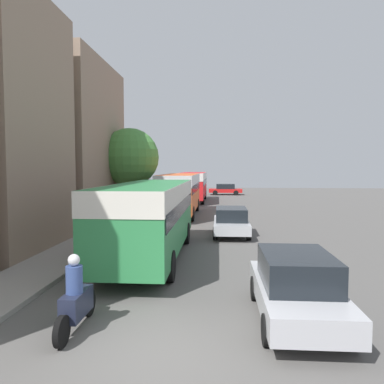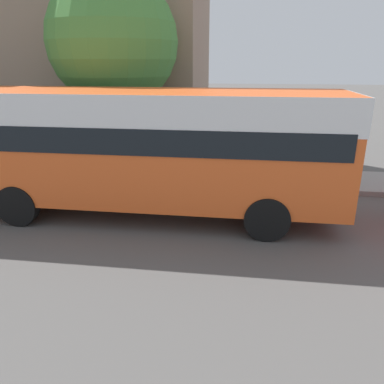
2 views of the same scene
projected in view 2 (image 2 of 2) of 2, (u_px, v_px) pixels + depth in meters
The scene contains 3 objects.
building_far_terrace at pixel (94, 24), 15.21m from camera, with size 5.72×8.87×10.34m.
bus_following at pixel (146, 137), 9.05m from camera, with size 2.50×9.46×3.09m.
street_tree at pixel (113, 42), 11.64m from camera, with size 4.07×4.07×6.19m.
Camera 2 is at (6.87, 23.20, 3.75)m, focal length 35.00 mm.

